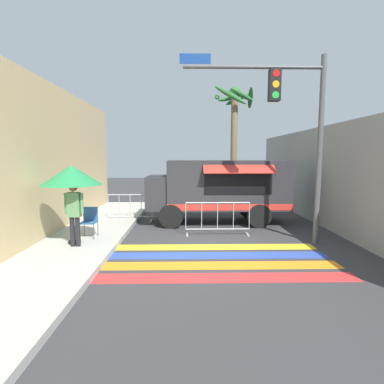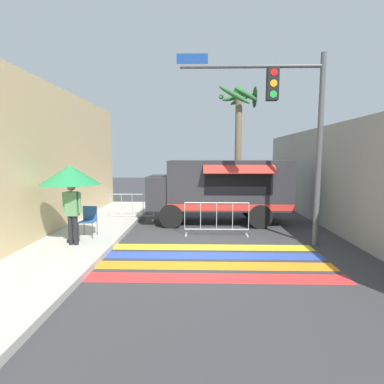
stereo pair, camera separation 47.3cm
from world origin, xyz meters
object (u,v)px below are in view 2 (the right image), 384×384
object	(u,v)px
barricade_front	(217,219)
traffic_signal_pole	(291,116)
vendor_person	(72,209)
folding_chair	(89,218)
barricade_side	(132,208)
food_truck	(217,186)
patio_umbrella	(70,175)
palm_tree	(238,123)

from	to	relation	value
barricade_front	traffic_signal_pole	bearing A→B (deg)	-26.73
vendor_person	barricade_front	xyz separation A→B (m)	(4.19, 1.75, -0.62)
traffic_signal_pole	folding_chair	distance (m)	6.93
barricade_side	food_truck	bearing A→B (deg)	-3.91
food_truck	barricade_front	xyz separation A→B (m)	(-0.14, -2.00, -0.92)
food_truck	barricade_front	size ratio (longest dim) A/B	2.52
folding_chair	traffic_signal_pole	bearing A→B (deg)	-3.66
traffic_signal_pole	barricade_front	size ratio (longest dim) A/B	2.55
folding_chair	barricade_front	xyz separation A→B (m)	(4.10, 0.76, -0.16)
patio_umbrella	barricade_side	bearing A→B (deg)	75.41
palm_tree	food_truck	bearing A→B (deg)	-109.36
traffic_signal_pole	folding_chair	xyz separation A→B (m)	(-6.18, 0.29, -3.13)
barricade_front	barricade_side	xyz separation A→B (m)	(-3.39, 2.25, -0.01)
vendor_person	barricade_side	size ratio (longest dim) A/B	0.98
traffic_signal_pole	patio_umbrella	xyz separation A→B (m)	(-6.42, -0.38, -1.72)
patio_umbrella	vendor_person	xyz separation A→B (m)	(0.15, -0.32, -0.94)
barricade_front	palm_tree	bearing A→B (deg)	76.04
traffic_signal_pole	patio_umbrella	world-z (taller)	traffic_signal_pole
barricade_side	traffic_signal_pole	bearing A→B (deg)	-31.07
folding_chair	vendor_person	xyz separation A→B (m)	(-0.09, -0.99, 0.46)
barricade_side	palm_tree	bearing A→B (deg)	34.30
patio_umbrella	folding_chair	xyz separation A→B (m)	(0.25, 0.67, -1.41)
patio_umbrella	palm_tree	xyz separation A→B (m)	(5.71, 6.92, 2.22)
vendor_person	folding_chair	bearing A→B (deg)	95.58
barricade_side	palm_tree	xyz separation A→B (m)	(4.75, 3.24, 3.79)
food_truck	vendor_person	xyz separation A→B (m)	(-4.33, -3.75, -0.29)
patio_umbrella	vendor_person	world-z (taller)	patio_umbrella
patio_umbrella	barricade_side	size ratio (longest dim) A/B	1.24
traffic_signal_pole	patio_umbrella	size ratio (longest dim) A/B	2.48
vendor_person	traffic_signal_pole	bearing A→B (deg)	17.27
barricade_side	vendor_person	bearing A→B (deg)	-101.38
folding_chair	barricade_side	xyz separation A→B (m)	(0.71, 3.01, -0.17)
traffic_signal_pole	barricade_front	bearing A→B (deg)	153.27
traffic_signal_pole	barricade_front	xyz separation A→B (m)	(-2.08, 1.05, -3.29)
vendor_person	barricade_side	bearing A→B (deg)	89.54
patio_umbrella	barricade_front	world-z (taller)	patio_umbrella
vendor_person	barricade_front	world-z (taller)	vendor_person
folding_chair	barricade_side	world-z (taller)	barricade_side
barricade_front	food_truck	bearing A→B (deg)	85.98
food_truck	palm_tree	xyz separation A→B (m)	(1.22, 3.48, 2.87)
barricade_front	palm_tree	size ratio (longest dim) A/B	0.36
traffic_signal_pole	food_truck	bearing A→B (deg)	122.42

